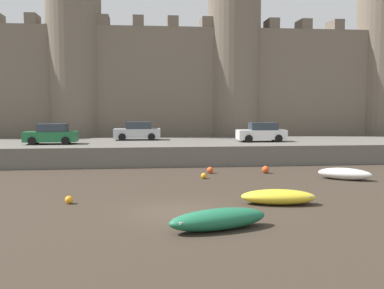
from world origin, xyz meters
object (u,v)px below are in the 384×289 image
(mooring_buoy_off_centre, at_px, (204,176))
(car_quay_east, at_px, (51,134))
(car_quay_west, at_px, (262,132))
(rowboat_midflat_right, at_px, (278,197))
(mooring_buoy_near_shore, at_px, (69,200))
(mooring_buoy_near_channel, at_px, (210,170))
(mooring_buoy_mid_mud, at_px, (266,170))
(rowboat_foreground_centre, at_px, (218,219))
(rowboat_near_channel_left, at_px, (345,174))
(car_quay_centre_west, at_px, (137,131))

(mooring_buoy_off_centre, height_order, car_quay_east, car_quay_east)
(mooring_buoy_off_centre, bearing_deg, car_quay_west, 56.59)
(rowboat_midflat_right, distance_m, car_quay_east, 21.42)
(mooring_buoy_near_shore, bearing_deg, mooring_buoy_near_channel, 47.06)
(rowboat_midflat_right, distance_m, mooring_buoy_mid_mud, 9.63)
(rowboat_foreground_centre, distance_m, car_quay_west, 22.28)
(rowboat_foreground_centre, distance_m, mooring_buoy_near_shore, 8.08)
(rowboat_near_channel_left, xyz_separation_m, rowboat_foreground_centre, (-9.69, -10.27, 0.03))
(car_quay_west, bearing_deg, mooring_buoy_mid_mud, -102.87)
(rowboat_near_channel_left, height_order, rowboat_midflat_right, rowboat_near_channel_left)
(mooring_buoy_off_centre, xyz_separation_m, car_quay_centre_west, (-4.30, 12.43, 2.12))
(mooring_buoy_near_shore, bearing_deg, car_quay_west, 49.62)
(rowboat_foreground_centre, height_order, car_quay_west, car_quay_west)
(rowboat_foreground_centre, bearing_deg, car_quay_centre_west, 97.81)
(rowboat_foreground_centre, height_order, car_quay_east, car_quay_east)
(mooring_buoy_off_centre, height_order, car_quay_west, car_quay_west)
(rowboat_midflat_right, height_order, mooring_buoy_off_centre, rowboat_midflat_right)
(mooring_buoy_mid_mud, distance_m, car_quay_centre_west, 13.93)
(rowboat_midflat_right, xyz_separation_m, car_quay_west, (3.74, 17.06, 1.94))
(mooring_buoy_near_channel, height_order, mooring_buoy_near_shore, mooring_buoy_near_channel)
(car_quay_west, bearing_deg, mooring_buoy_off_centre, -123.41)
(mooring_buoy_near_channel, xyz_separation_m, car_quay_centre_west, (-5.02, 10.27, 2.08))
(car_quay_west, height_order, car_quay_centre_west, same)
(mooring_buoy_off_centre, bearing_deg, mooring_buoy_near_channel, 71.51)
(rowboat_near_channel_left, distance_m, rowboat_midflat_right, 8.86)
(rowboat_foreground_centre, xyz_separation_m, mooring_buoy_near_channel, (1.73, 13.69, -0.19))
(rowboat_near_channel_left, bearing_deg, rowboat_midflat_right, -134.23)
(rowboat_near_channel_left, height_order, mooring_buoy_off_centre, rowboat_near_channel_left)
(rowboat_foreground_centre, bearing_deg, mooring_buoy_mid_mud, 67.60)
(mooring_buoy_near_shore, height_order, car_quay_west, car_quay_west)
(mooring_buoy_off_centre, distance_m, car_quay_west, 11.52)
(mooring_buoy_near_channel, bearing_deg, mooring_buoy_near_shore, -132.94)
(car_quay_centre_west, xyz_separation_m, car_quay_east, (-6.76, -3.55, 0.00))
(rowboat_near_channel_left, distance_m, car_quay_west, 11.15)
(rowboat_near_channel_left, height_order, mooring_buoy_mid_mud, rowboat_near_channel_left)
(rowboat_near_channel_left, bearing_deg, car_quay_west, 102.84)
(mooring_buoy_mid_mud, height_order, car_quay_east, car_quay_east)
(rowboat_foreground_centre, distance_m, car_quay_centre_west, 24.25)
(rowboat_near_channel_left, distance_m, mooring_buoy_near_shore, 16.77)
(mooring_buoy_near_channel, bearing_deg, mooring_buoy_off_centre, -108.49)
(mooring_buoy_off_centre, bearing_deg, mooring_buoy_near_shore, -138.50)
(car_quay_west, distance_m, car_quay_centre_west, 10.94)
(mooring_buoy_near_channel, bearing_deg, rowboat_midflat_right, -79.71)
(rowboat_near_channel_left, bearing_deg, car_quay_east, 152.82)
(rowboat_near_channel_left, relative_size, mooring_buoy_near_shore, 8.84)
(mooring_buoy_near_shore, relative_size, car_quay_west, 0.09)
(mooring_buoy_mid_mud, distance_m, mooring_buoy_off_centre, 4.84)
(mooring_buoy_off_centre, bearing_deg, rowboat_near_channel_left, -8.24)
(car_quay_west, bearing_deg, car_quay_east, -178.09)
(mooring_buoy_mid_mud, relative_size, car_quay_centre_west, 0.12)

